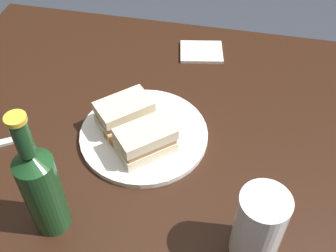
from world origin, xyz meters
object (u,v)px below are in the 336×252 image
object	(u,v)px
sandwich_half_left	(125,113)
pint_glass	(258,229)
plate	(144,134)
sandwich_half_right	(146,140)
cider_bottle	(41,187)
napkin	(201,52)

from	to	relation	value
sandwich_half_left	pint_glass	size ratio (longest dim) A/B	0.89
plate	pint_glass	world-z (taller)	pint_glass
plate	sandwich_half_right	size ratio (longest dim) A/B	2.09
pint_glass	cider_bottle	world-z (taller)	cider_bottle
napkin	pint_glass	bearing A→B (deg)	-72.25
pint_glass	cider_bottle	size ratio (longest dim) A/B	0.55
cider_bottle	plate	bearing A→B (deg)	64.90
sandwich_half_right	cider_bottle	bearing A→B (deg)	-124.09
cider_bottle	napkin	distance (m)	0.59
pint_glass	sandwich_half_right	bearing A→B (deg)	144.03
plate	napkin	size ratio (longest dim) A/B	2.49
plate	cider_bottle	distance (m)	0.28
sandwich_half_left	pint_glass	bearing A→B (deg)	-38.66
sandwich_half_right	pint_glass	distance (m)	0.28
sandwich_half_left	napkin	bearing A→B (deg)	67.78
sandwich_half_left	sandwich_half_right	size ratio (longest dim) A/B	1.01
sandwich_half_left	plate	bearing A→B (deg)	-23.46
sandwich_half_right	cider_bottle	size ratio (longest dim) A/B	0.49
cider_bottle	sandwich_half_right	bearing A→B (deg)	55.91
plate	cider_bottle	xyz separation A→B (m)	(-0.11, -0.23, 0.10)
plate	sandwich_half_left	distance (m)	0.06
cider_bottle	napkin	bearing A→B (deg)	71.44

